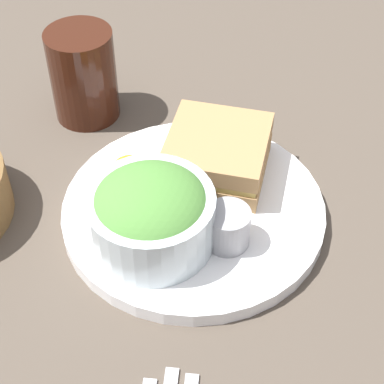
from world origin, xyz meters
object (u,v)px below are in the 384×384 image
at_px(sandwich, 216,154).
at_px(drink_glass, 82,75).
at_px(salad_bowl, 149,213).
at_px(plate, 192,211).
at_px(dressing_cup, 226,227).

bearing_deg(sandwich, drink_glass, 51.80).
bearing_deg(salad_bowl, drink_glass, 22.42).
relative_size(salad_bowl, drink_glass, 1.10).
xyz_separation_m(plate, sandwich, (0.05, -0.03, 0.03)).
height_order(sandwich, salad_bowl, salad_bowl).
xyz_separation_m(plate, salad_bowl, (-0.05, 0.04, 0.05)).
relative_size(salad_bowl, dressing_cup, 2.81).
bearing_deg(salad_bowl, plate, -41.61).
bearing_deg(dressing_cup, sandwich, 4.46).
xyz_separation_m(salad_bowl, drink_glass, (0.23, 0.09, 0.00)).
bearing_deg(salad_bowl, sandwich, -33.93).
xyz_separation_m(dressing_cup, drink_glass, (0.23, 0.17, 0.02)).
distance_m(plate, salad_bowl, 0.08).
bearing_deg(sandwich, dressing_cup, -175.54).
distance_m(plate, dressing_cup, 0.07).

